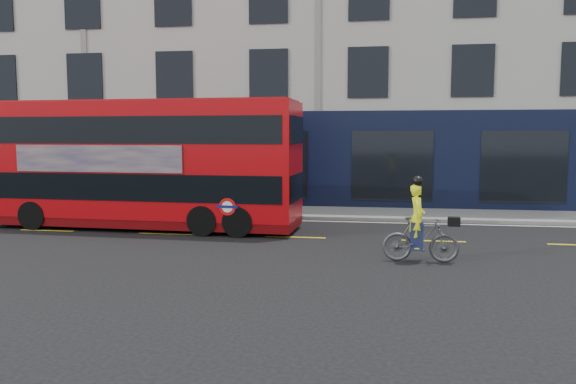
# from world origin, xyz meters

# --- Properties ---
(ground) EXTENTS (120.00, 120.00, 0.00)m
(ground) POSITION_xyz_m (0.00, 0.00, 0.00)
(ground) COLOR black
(ground) RESTS_ON ground
(pavement) EXTENTS (60.00, 3.00, 0.12)m
(pavement) POSITION_xyz_m (0.00, 6.50, 0.06)
(pavement) COLOR gray
(pavement) RESTS_ON ground
(kerb) EXTENTS (60.00, 0.12, 0.13)m
(kerb) POSITION_xyz_m (0.00, 5.00, 0.07)
(kerb) COLOR gray
(kerb) RESTS_ON ground
(building_terrace) EXTENTS (50.00, 10.07, 15.00)m
(building_terrace) POSITION_xyz_m (0.00, 12.94, 7.49)
(building_terrace) COLOR #A4A29A
(building_terrace) RESTS_ON ground
(road_edge_line) EXTENTS (58.00, 0.10, 0.01)m
(road_edge_line) POSITION_xyz_m (0.00, 4.70, 0.00)
(road_edge_line) COLOR silver
(road_edge_line) RESTS_ON ground
(lane_dashes) EXTENTS (58.00, 0.12, 0.01)m
(lane_dashes) POSITION_xyz_m (0.00, 1.50, 0.00)
(lane_dashes) COLOR gold
(lane_dashes) RESTS_ON ground
(bus) EXTENTS (10.32, 2.79, 4.12)m
(bus) POSITION_xyz_m (-5.12, 2.47, 2.11)
(bus) COLOR #AA060B
(bus) RESTS_ON ground
(cyclist) EXTENTS (1.81, 0.56, 2.07)m
(cyclist) POSITION_xyz_m (3.38, -1.26, 0.69)
(cyclist) COLOR #47494C
(cyclist) RESTS_ON ground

